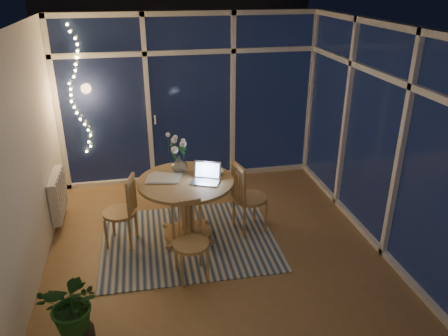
{
  "coord_description": "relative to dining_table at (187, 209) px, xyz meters",
  "views": [
    {
      "loc": [
        -0.79,
        -4.56,
        3.06
      ],
      "look_at": [
        0.17,
        0.25,
        0.89
      ],
      "focal_mm": 35.0,
      "sensor_mm": 36.0,
      "label": 1
    }
  ],
  "objects": [
    {
      "name": "floor",
      "position": [
        0.31,
        -0.19,
        -0.4
      ],
      "size": [
        4.0,
        4.0,
        0.0
      ],
      "primitive_type": "plane",
      "color": "olive",
      "rests_on": "ground"
    },
    {
      "name": "ceiling",
      "position": [
        0.31,
        -0.19,
        2.2
      ],
      "size": [
        4.0,
        4.0,
        0.0
      ],
      "primitive_type": "plane",
      "color": "silver",
      "rests_on": "wall_back"
    },
    {
      "name": "wall_back",
      "position": [
        0.31,
        1.81,
        0.9
      ],
      "size": [
        4.0,
        0.04,
        2.6
      ],
      "primitive_type": "cube",
      "color": "white",
      "rests_on": "floor"
    },
    {
      "name": "wall_front",
      "position": [
        0.31,
        -2.19,
        0.9
      ],
      "size": [
        4.0,
        0.04,
        2.6
      ],
      "primitive_type": "cube",
      "color": "white",
      "rests_on": "floor"
    },
    {
      "name": "wall_left",
      "position": [
        -1.69,
        -0.19,
        0.9
      ],
      "size": [
        0.04,
        4.0,
        2.6
      ],
      "primitive_type": "cube",
      "color": "white",
      "rests_on": "floor"
    },
    {
      "name": "wall_right",
      "position": [
        2.31,
        -0.19,
        0.9
      ],
      "size": [
        0.04,
        4.0,
        2.6
      ],
      "primitive_type": "cube",
      "color": "white",
      "rests_on": "floor"
    },
    {
      "name": "window_wall_back",
      "position": [
        0.31,
        1.77,
        0.9
      ],
      "size": [
        4.0,
        0.1,
        2.6
      ],
      "primitive_type": "cube",
      "color": "white",
      "rests_on": "floor"
    },
    {
      "name": "window_wall_right",
      "position": [
        2.27,
        -0.19,
        0.9
      ],
      "size": [
        0.1,
        4.0,
        2.6
      ],
      "primitive_type": "cube",
      "color": "white",
      "rests_on": "floor"
    },
    {
      "name": "radiator",
      "position": [
        -1.63,
        0.71,
        0.0
      ],
      "size": [
        0.1,
        0.7,
        0.58
      ],
      "primitive_type": "cube",
      "color": "silver",
      "rests_on": "wall_left"
    },
    {
      "name": "fairy_lights",
      "position": [
        -1.34,
        1.69,
        1.13
      ],
      "size": [
        0.24,
        0.1,
        1.85
      ],
      "primitive_type": null,
      "color": "#F2C761",
      "rests_on": "window_wall_back"
    },
    {
      "name": "garden_patio",
      "position": [
        0.81,
        4.81,
        -0.46
      ],
      "size": [
        12.0,
        6.0,
        0.1
      ],
      "primitive_type": "cube",
      "color": "black",
      "rests_on": "ground"
    },
    {
      "name": "garden_fence",
      "position": [
        0.31,
        5.31,
        0.5
      ],
      "size": [
        11.0,
        0.08,
        1.8
      ],
      "primitive_type": "cube",
      "color": "#332012",
      "rests_on": "ground"
    },
    {
      "name": "neighbour_roof",
      "position": [
        0.61,
        8.31,
        1.8
      ],
      "size": [
        7.0,
        3.0,
        2.2
      ],
      "primitive_type": "cube",
      "color": "#31333A",
      "rests_on": "ground"
    },
    {
      "name": "garden_shrubs",
      "position": [
        -0.49,
        3.21,
        0.05
      ],
      "size": [
        0.9,
        0.9,
        0.9
      ],
      "primitive_type": "sphere",
      "color": "black",
      "rests_on": "ground"
    },
    {
      "name": "rug",
      "position": [
        0.0,
        -0.1,
        -0.39
      ],
      "size": [
        2.17,
        1.74,
        0.01
      ],
      "primitive_type": "cube",
      "rotation": [
        0.0,
        0.0,
        -0.01
      ],
      "color": "beige",
      "rests_on": "floor"
    },
    {
      "name": "dining_table",
      "position": [
        0.0,
        0.0,
        0.0
      ],
      "size": [
        1.18,
        1.18,
        0.8
      ],
      "primitive_type": "cylinder",
      "rotation": [
        0.0,
        0.0,
        -0.01
      ],
      "color": "#AB7F4D",
      "rests_on": "floor"
    },
    {
      "name": "chair_left",
      "position": [
        -0.81,
        0.0,
        0.06
      ],
      "size": [
        0.52,
        0.52,
        0.92
      ],
      "primitive_type": "cube",
      "rotation": [
        0.0,
        0.0,
        -1.83
      ],
      "color": "#AB7F4D",
      "rests_on": "floor"
    },
    {
      "name": "chair_right",
      "position": [
        0.81,
        0.01,
        0.09
      ],
      "size": [
        0.54,
        0.54,
        0.97
      ],
      "primitive_type": "cube",
      "rotation": [
        0.0,
        0.0,
        1.8
      ],
      "color": "#AB7F4D",
      "rests_on": "floor"
    },
    {
      "name": "chair_front",
      "position": [
        -0.05,
        -0.81,
        0.04
      ],
      "size": [
        0.46,
        0.46,
        0.88
      ],
      "primitive_type": "cube",
      "rotation": [
        0.0,
        0.0,
        0.13
      ],
      "color": "#AB7F4D",
      "rests_on": "floor"
    },
    {
      "name": "laptop",
      "position": [
        0.22,
        -0.11,
        0.52
      ],
      "size": [
        0.41,
        0.38,
        0.24
      ],
      "primitive_type": null,
      "rotation": [
        0.0,
        0.0,
        -0.39
      ],
      "color": "silver",
      "rests_on": "dining_table"
    },
    {
      "name": "flower_vase",
      "position": [
        -0.05,
        0.26,
        0.5
      ],
      "size": [
        0.2,
        0.2,
        0.21
      ],
      "primitive_type": "imported",
      "rotation": [
        0.0,
        0.0,
        -0.01
      ],
      "color": "silver",
      "rests_on": "dining_table"
    },
    {
      "name": "bowl",
      "position": [
        0.41,
        0.12,
        0.42
      ],
      "size": [
        0.15,
        0.15,
        0.04
      ],
      "primitive_type": "imported",
      "rotation": [
        0.0,
        0.0,
        -0.01
      ],
      "color": "white",
      "rests_on": "dining_table"
    },
    {
      "name": "newspapers",
      "position": [
        -0.24,
        0.12,
        0.41
      ],
      "size": [
        0.44,
        0.38,
        0.02
      ],
      "primitive_type": "cube",
      "rotation": [
        0.0,
        0.0,
        -0.28
      ],
      "color": "silver",
      "rests_on": "dining_table"
    },
    {
      "name": "phone",
      "position": [
        0.13,
        -0.17,
        0.4
      ],
      "size": [
        0.1,
        0.06,
        0.01
      ],
      "primitive_type": "cube",
      "rotation": [
        0.0,
        0.0,
        -0.07
      ],
      "color": "black",
      "rests_on": "dining_table"
    },
    {
      "name": "potted_plant",
      "position": [
        -1.17,
        -1.58,
        -0.02
      ],
      "size": [
        0.68,
        0.64,
        0.76
      ],
      "primitive_type": "imported",
      "rotation": [
        0.0,
        0.0,
        -0.4
      ],
      "color": "#1A4A1C",
      "rests_on": "floor"
    }
  ]
}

